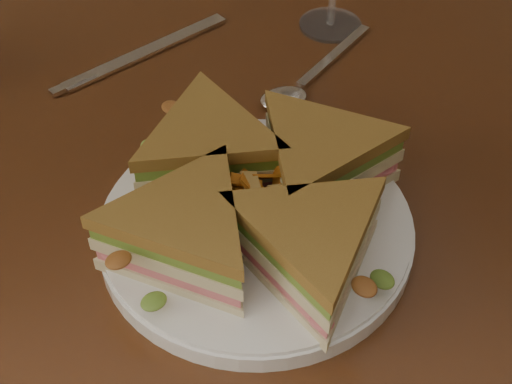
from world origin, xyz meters
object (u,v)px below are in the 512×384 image
spoon (297,88)px  knife (136,57)px  plate (256,229)px  table (256,212)px  sandwich_wedges (256,197)px

spoon → knife: spoon is taller
plate → table: bearing=65.6°
table → plate: 0.16m
plate → knife: bearing=92.4°
plate → sandwich_wedges: (0.00, 0.00, 0.04)m
knife → table: bearing=-86.3°
table → spoon: spoon is taller
table → knife: bearing=109.6°
sandwich_wedges → knife: 0.28m
plate → sandwich_wedges: bearing=0.0°
table → plate: plate is taller
table → plate: (-0.05, -0.11, 0.11)m
sandwich_wedges → plate: bearing=0.0°
table → plate: size_ratio=4.79×
table → spoon: size_ratio=7.23×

